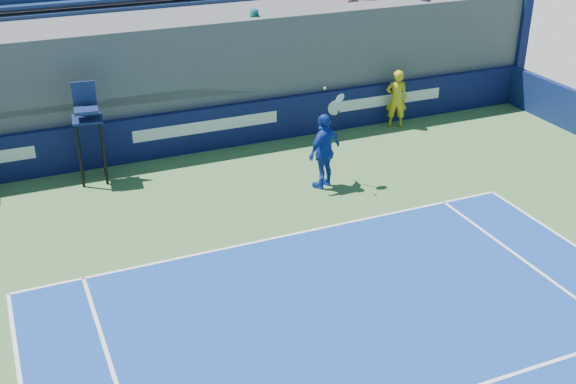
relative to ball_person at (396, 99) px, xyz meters
name	(u,v)px	position (x,y,z in m)	size (l,w,h in m)	color
ball_person	(396,99)	(0.00, 0.00, 0.00)	(0.62, 0.41, 1.71)	gold
back_hoarding	(206,129)	(-5.60, 0.46, -0.26)	(20.40, 0.21, 1.20)	#0B1141
umpire_chair	(88,123)	(-8.75, -0.33, 0.66)	(0.78, 0.78, 2.48)	black
tennis_player	(324,151)	(-3.69, -2.86, 0.08)	(1.18, 0.90, 2.57)	#13339B
stadium_seating	(183,65)	(-5.60, 2.51, 0.98)	(21.00, 4.05, 4.40)	#4C4C51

